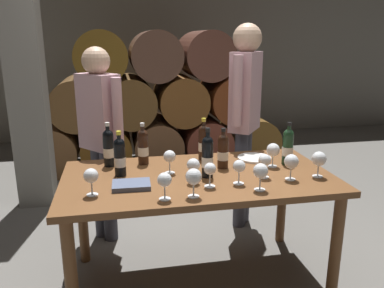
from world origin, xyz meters
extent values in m
plane|color=#66635E|center=(0.00, 0.00, 0.00)|extent=(14.00, 14.00, 0.00)
cube|color=slate|center=(0.00, 4.20, 1.40)|extent=(10.00, 0.24, 2.80)
cylinder|color=brown|center=(-1.26, 2.60, 0.30)|extent=(0.60, 0.90, 0.60)
cylinder|color=brown|center=(-0.63, 2.60, 0.30)|extent=(0.60, 0.90, 0.60)
cylinder|color=brown|center=(0.00, 2.60, 0.30)|extent=(0.60, 0.90, 0.60)
cylinder|color=brown|center=(0.63, 2.60, 0.30)|extent=(0.60, 0.90, 0.60)
cylinder|color=brown|center=(1.26, 2.60, 0.30)|extent=(0.60, 0.90, 0.60)
cylinder|color=brown|center=(-0.95, 2.60, 0.85)|extent=(0.60, 0.90, 0.60)
cylinder|color=#553919|center=(-0.32, 2.60, 0.85)|extent=(0.60, 0.90, 0.60)
cylinder|color=brown|center=(0.31, 2.60, 0.85)|extent=(0.60, 0.90, 0.60)
cylinder|color=#662D13|center=(0.95, 2.60, 0.85)|extent=(0.60, 0.90, 0.60)
cylinder|color=brown|center=(-0.63, 2.60, 1.39)|extent=(0.60, 0.90, 0.60)
cylinder|color=#503527|center=(0.00, 2.60, 1.39)|extent=(0.60, 0.90, 0.60)
cylinder|color=#563025|center=(0.63, 2.60, 1.39)|extent=(0.60, 0.90, 0.60)
cube|color=slate|center=(-1.30, 1.60, 1.30)|extent=(0.32, 0.32, 2.60)
cube|color=brown|center=(0.00, 0.00, 0.74)|extent=(1.70, 0.90, 0.04)
cylinder|color=brown|center=(-0.77, -0.39, 0.36)|extent=(0.07, 0.07, 0.72)
cylinder|color=brown|center=(0.77, -0.39, 0.36)|extent=(0.07, 0.07, 0.72)
cylinder|color=brown|center=(-0.77, 0.39, 0.36)|extent=(0.07, 0.07, 0.72)
cylinder|color=brown|center=(0.77, 0.39, 0.36)|extent=(0.07, 0.07, 0.72)
cylinder|color=black|center=(-0.55, 0.29, 0.87)|extent=(0.07, 0.07, 0.21)
sphere|color=black|center=(-0.55, 0.29, 0.98)|extent=(0.07, 0.07, 0.07)
cylinder|color=black|center=(-0.55, 0.29, 1.00)|extent=(0.03, 0.03, 0.07)
cylinder|color=silver|center=(-0.55, 0.29, 1.05)|extent=(0.03, 0.03, 0.02)
cylinder|color=silver|center=(-0.55, 0.29, 0.86)|extent=(0.07, 0.07, 0.06)
cylinder|color=black|center=(0.05, -0.04, 0.87)|extent=(0.07, 0.07, 0.22)
sphere|color=black|center=(0.05, -0.04, 0.99)|extent=(0.07, 0.07, 0.07)
cylinder|color=black|center=(0.05, -0.04, 1.01)|extent=(0.03, 0.03, 0.07)
cylinder|color=black|center=(0.05, -0.04, 1.06)|extent=(0.03, 0.03, 0.03)
cylinder|color=silver|center=(0.05, -0.04, 0.86)|extent=(0.07, 0.07, 0.07)
cylinder|color=black|center=(0.19, 0.11, 0.86)|extent=(0.07, 0.07, 0.19)
sphere|color=black|center=(0.19, 0.11, 0.96)|extent=(0.07, 0.07, 0.07)
cylinder|color=black|center=(0.19, 0.11, 0.98)|extent=(0.03, 0.03, 0.06)
cylinder|color=black|center=(0.19, 0.11, 1.02)|extent=(0.03, 0.03, 0.02)
cylinder|color=silver|center=(0.19, 0.11, 0.85)|extent=(0.07, 0.07, 0.06)
cylinder|color=black|center=(0.11, 0.31, 0.87)|extent=(0.07, 0.07, 0.21)
sphere|color=black|center=(0.11, 0.31, 0.98)|extent=(0.07, 0.07, 0.07)
cylinder|color=black|center=(0.11, 0.31, 1.00)|extent=(0.03, 0.03, 0.07)
cylinder|color=gold|center=(0.11, 0.31, 1.05)|extent=(0.03, 0.03, 0.02)
cylinder|color=silver|center=(0.11, 0.31, 0.85)|extent=(0.07, 0.07, 0.06)
cylinder|color=black|center=(-0.32, 0.30, 0.86)|extent=(0.07, 0.07, 0.20)
sphere|color=black|center=(-0.32, 0.30, 0.97)|extent=(0.07, 0.07, 0.07)
cylinder|color=black|center=(-0.32, 0.30, 0.99)|extent=(0.03, 0.03, 0.06)
cylinder|color=silver|center=(-0.32, 0.30, 1.04)|extent=(0.03, 0.03, 0.02)
cylinder|color=silver|center=(-0.32, 0.30, 0.85)|extent=(0.07, 0.07, 0.06)
cylinder|color=#19381E|center=(0.65, 0.10, 0.86)|extent=(0.07, 0.07, 0.21)
sphere|color=#19381E|center=(0.65, 0.10, 0.97)|extent=(0.07, 0.07, 0.07)
cylinder|color=#19381E|center=(0.65, 0.10, 1.00)|extent=(0.03, 0.03, 0.06)
cylinder|color=black|center=(0.65, 0.10, 1.04)|extent=(0.03, 0.03, 0.02)
cylinder|color=silver|center=(0.65, 0.10, 0.85)|extent=(0.07, 0.07, 0.06)
cylinder|color=black|center=(-0.48, 0.09, 0.86)|extent=(0.07, 0.07, 0.20)
sphere|color=black|center=(-0.48, 0.09, 0.97)|extent=(0.07, 0.07, 0.07)
cylinder|color=black|center=(-0.48, 0.09, 0.99)|extent=(0.03, 0.03, 0.06)
cylinder|color=gold|center=(-0.48, 0.09, 1.04)|extent=(0.03, 0.03, 0.02)
cylinder|color=silver|center=(-0.48, 0.09, 0.85)|extent=(0.07, 0.07, 0.06)
cylinder|color=white|center=(-0.10, -0.34, 0.76)|extent=(0.06, 0.06, 0.00)
cylinder|color=white|center=(-0.10, -0.34, 0.80)|extent=(0.01, 0.01, 0.07)
sphere|color=white|center=(-0.10, -0.34, 0.88)|extent=(0.09, 0.09, 0.09)
cylinder|color=white|center=(0.73, -0.18, 0.76)|extent=(0.06, 0.06, 0.00)
cylinder|color=white|center=(0.73, -0.18, 0.80)|extent=(0.01, 0.01, 0.07)
sphere|color=white|center=(0.73, -0.18, 0.88)|extent=(0.09, 0.09, 0.09)
cylinder|color=white|center=(-0.64, -0.21, 0.76)|extent=(0.06, 0.06, 0.00)
cylinder|color=white|center=(-0.64, -0.21, 0.80)|extent=(0.01, 0.01, 0.07)
sphere|color=white|center=(-0.64, -0.21, 0.87)|extent=(0.08, 0.08, 0.08)
cylinder|color=white|center=(-0.26, -0.34, 0.76)|extent=(0.06, 0.06, 0.00)
cylinder|color=white|center=(-0.26, -0.34, 0.80)|extent=(0.01, 0.01, 0.07)
sphere|color=white|center=(-0.26, -0.34, 0.87)|extent=(0.08, 0.08, 0.08)
cylinder|color=white|center=(0.29, -0.32, 0.76)|extent=(0.06, 0.06, 0.00)
cylinder|color=white|center=(0.29, -0.32, 0.80)|extent=(0.01, 0.01, 0.07)
sphere|color=white|center=(0.29, -0.32, 0.88)|extent=(0.09, 0.09, 0.09)
cylinder|color=white|center=(0.21, -0.20, 0.76)|extent=(0.06, 0.06, 0.00)
cylinder|color=white|center=(0.21, -0.20, 0.80)|extent=(0.01, 0.01, 0.07)
sphere|color=white|center=(0.21, -0.20, 0.87)|extent=(0.07, 0.07, 0.07)
cylinder|color=white|center=(0.03, -0.21, 0.76)|extent=(0.06, 0.06, 0.00)
cylinder|color=white|center=(0.03, -0.21, 0.80)|extent=(0.01, 0.01, 0.07)
sphere|color=white|center=(0.03, -0.21, 0.87)|extent=(0.07, 0.07, 0.07)
cylinder|color=white|center=(-0.17, 0.07, 0.76)|extent=(0.06, 0.06, 0.00)
cylinder|color=white|center=(-0.17, 0.07, 0.80)|extent=(0.01, 0.01, 0.07)
sphere|color=white|center=(-0.17, 0.07, 0.87)|extent=(0.08, 0.08, 0.08)
cylinder|color=white|center=(0.54, -0.19, 0.76)|extent=(0.06, 0.06, 0.00)
cylinder|color=white|center=(0.54, -0.19, 0.80)|extent=(0.01, 0.01, 0.07)
sphere|color=white|center=(0.54, -0.19, 0.88)|extent=(0.09, 0.09, 0.09)
cylinder|color=white|center=(0.39, -0.12, 0.76)|extent=(0.06, 0.06, 0.00)
cylinder|color=white|center=(0.39, -0.12, 0.80)|extent=(0.01, 0.01, 0.07)
sphere|color=white|center=(0.39, -0.12, 0.87)|extent=(0.08, 0.08, 0.08)
cylinder|color=white|center=(-0.06, -0.13, 0.76)|extent=(0.06, 0.06, 0.00)
cylinder|color=white|center=(-0.06, -0.13, 0.80)|extent=(0.01, 0.01, 0.07)
sphere|color=white|center=(-0.06, -0.13, 0.87)|extent=(0.08, 0.08, 0.08)
cylinder|color=white|center=(0.53, 0.06, 0.76)|extent=(0.06, 0.06, 0.00)
cylinder|color=white|center=(0.53, 0.06, 0.80)|extent=(0.01, 0.01, 0.07)
sphere|color=white|center=(0.53, 0.06, 0.88)|extent=(0.09, 0.09, 0.09)
cube|color=#4C5670|center=(-0.43, -0.13, 0.77)|extent=(0.23, 0.17, 0.03)
cylinder|color=white|center=(0.47, 0.25, 0.77)|extent=(0.24, 0.24, 0.01)
cylinder|color=#383842|center=(0.59, 0.79, 0.43)|extent=(0.11, 0.11, 0.85)
cylinder|color=#383842|center=(0.52, 0.71, 0.43)|extent=(0.11, 0.11, 0.85)
cube|color=#CC9EA8|center=(0.56, 0.75, 1.17)|extent=(0.34, 0.36, 0.64)
cylinder|color=#CC9EA8|center=(0.68, 0.92, 1.21)|extent=(0.08, 0.08, 0.54)
cylinder|color=#CC9EA8|center=(0.43, 0.58, 1.21)|extent=(0.08, 0.08, 0.54)
sphere|color=tan|center=(0.56, 0.75, 1.60)|extent=(0.23, 0.23, 0.23)
cylinder|color=#383842|center=(-0.66, 0.76, 0.38)|extent=(0.11, 0.11, 0.77)
cylinder|color=#383842|center=(-0.58, 0.68, 0.38)|extent=(0.11, 0.11, 0.77)
cube|color=#CC9EA8|center=(-0.62, 0.72, 1.06)|extent=(0.35, 0.36, 0.58)
cylinder|color=#CC9EA8|center=(-0.76, 0.88, 1.08)|extent=(0.08, 0.08, 0.49)
cylinder|color=#CC9EA8|center=(-0.48, 0.56, 1.08)|extent=(0.08, 0.08, 0.49)
sphere|color=tan|center=(-0.62, 0.72, 1.44)|extent=(0.21, 0.21, 0.21)
camera|label=1|loc=(-0.49, -2.26, 1.60)|focal=36.12mm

